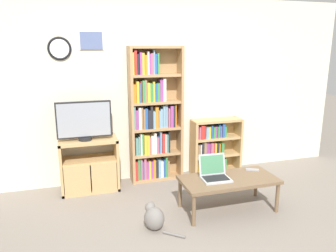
{
  "coord_description": "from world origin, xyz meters",
  "views": [
    {
      "loc": [
        -1.15,
        -2.88,
        1.93
      ],
      "look_at": [
        0.0,
        0.92,
        0.96
      ],
      "focal_mm": 35.0,
      "sensor_mm": 36.0,
      "label": 1
    }
  ],
  "objects_px": {
    "remote_near_laptop": "(252,170)",
    "cat": "(154,217)",
    "laptop": "(214,173)",
    "tv_stand": "(90,165)",
    "television": "(84,121)",
    "bookshelf_short": "(212,147)",
    "bookshelf_tall": "(153,118)",
    "coffee_table": "(229,181)"
  },
  "relations": [
    {
      "from": "bookshelf_short",
      "to": "remote_near_laptop",
      "type": "xyz_separation_m",
      "value": [
        0.08,
        -1.03,
        0.0
      ]
    },
    {
      "from": "remote_near_laptop",
      "to": "tv_stand",
      "type": "bearing_deg",
      "value": 93.4
    },
    {
      "from": "television",
      "to": "tv_stand",
      "type": "bearing_deg",
      "value": 18.55
    },
    {
      "from": "bookshelf_tall",
      "to": "bookshelf_short",
      "type": "bearing_deg",
      "value": -0.47
    },
    {
      "from": "bookshelf_short",
      "to": "cat",
      "type": "height_order",
      "value": "bookshelf_short"
    },
    {
      "from": "remote_near_laptop",
      "to": "television",
      "type": "bearing_deg",
      "value": 94.08
    },
    {
      "from": "tv_stand",
      "to": "television",
      "type": "bearing_deg",
      "value": -161.45
    },
    {
      "from": "tv_stand",
      "to": "coffee_table",
      "type": "height_order",
      "value": "tv_stand"
    },
    {
      "from": "coffee_table",
      "to": "laptop",
      "type": "distance_m",
      "value": 0.2
    },
    {
      "from": "laptop",
      "to": "remote_near_laptop",
      "type": "relative_size",
      "value": 2.12
    },
    {
      "from": "bookshelf_short",
      "to": "coffee_table",
      "type": "relative_size",
      "value": 0.74
    },
    {
      "from": "bookshelf_tall",
      "to": "remote_near_laptop",
      "type": "xyz_separation_m",
      "value": [
        1.02,
        -1.03,
        -0.51
      ]
    },
    {
      "from": "television",
      "to": "bookshelf_short",
      "type": "distance_m",
      "value": 1.99
    },
    {
      "from": "television",
      "to": "cat",
      "type": "height_order",
      "value": "television"
    },
    {
      "from": "bookshelf_tall",
      "to": "cat",
      "type": "height_order",
      "value": "bookshelf_tall"
    },
    {
      "from": "coffee_table",
      "to": "remote_near_laptop",
      "type": "distance_m",
      "value": 0.43
    },
    {
      "from": "laptop",
      "to": "cat",
      "type": "xyz_separation_m",
      "value": [
        -0.8,
        -0.22,
        -0.33
      ]
    },
    {
      "from": "bookshelf_tall",
      "to": "laptop",
      "type": "xyz_separation_m",
      "value": [
        0.46,
        -1.12,
        -0.45
      ]
    },
    {
      "from": "television",
      "to": "laptop",
      "type": "relative_size",
      "value": 2.06
    },
    {
      "from": "cat",
      "to": "bookshelf_tall",
      "type": "bearing_deg",
      "value": 48.33
    },
    {
      "from": "coffee_table",
      "to": "cat",
      "type": "xyz_separation_m",
      "value": [
        -0.96,
        -0.17,
        -0.23
      ]
    },
    {
      "from": "remote_near_laptop",
      "to": "cat",
      "type": "bearing_deg",
      "value": 131.16
    },
    {
      "from": "coffee_table",
      "to": "tv_stand",
      "type": "bearing_deg",
      "value": 145.73
    },
    {
      "from": "remote_near_laptop",
      "to": "cat",
      "type": "xyz_separation_m",
      "value": [
        -1.36,
        -0.3,
        -0.28
      ]
    },
    {
      "from": "television",
      "to": "bookshelf_short",
      "type": "bearing_deg",
      "value": 3.72
    },
    {
      "from": "remote_near_laptop",
      "to": "cat",
      "type": "relative_size",
      "value": 0.38
    },
    {
      "from": "bookshelf_short",
      "to": "remote_near_laptop",
      "type": "relative_size",
      "value": 5.25
    },
    {
      "from": "bookshelf_tall",
      "to": "cat",
      "type": "bearing_deg",
      "value": -104.25
    },
    {
      "from": "coffee_table",
      "to": "laptop",
      "type": "relative_size",
      "value": 3.34
    },
    {
      "from": "television",
      "to": "bookshelf_tall",
      "type": "height_order",
      "value": "bookshelf_tall"
    },
    {
      "from": "bookshelf_tall",
      "to": "remote_near_laptop",
      "type": "bearing_deg",
      "value": -45.31
    },
    {
      "from": "bookshelf_short",
      "to": "bookshelf_tall",
      "type": "bearing_deg",
      "value": 179.53
    },
    {
      "from": "remote_near_laptop",
      "to": "cat",
      "type": "height_order",
      "value": "remote_near_laptop"
    },
    {
      "from": "laptop",
      "to": "coffee_table",
      "type": "bearing_deg",
      "value": -14.81
    },
    {
      "from": "coffee_table",
      "to": "remote_near_laptop",
      "type": "relative_size",
      "value": 7.07
    },
    {
      "from": "laptop",
      "to": "cat",
      "type": "height_order",
      "value": "laptop"
    },
    {
      "from": "laptop",
      "to": "cat",
      "type": "distance_m",
      "value": 0.89
    },
    {
      "from": "coffee_table",
      "to": "bookshelf_short",
      "type": "bearing_deg",
      "value": 74.75
    },
    {
      "from": "laptop",
      "to": "cat",
      "type": "relative_size",
      "value": 0.8
    },
    {
      "from": "tv_stand",
      "to": "laptop",
      "type": "xyz_separation_m",
      "value": [
        1.38,
        -1.0,
        0.11
      ]
    },
    {
      "from": "laptop",
      "to": "tv_stand",
      "type": "bearing_deg",
      "value": 146.62
    },
    {
      "from": "television",
      "to": "coffee_table",
      "type": "distance_m",
      "value": 1.99
    }
  ]
}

